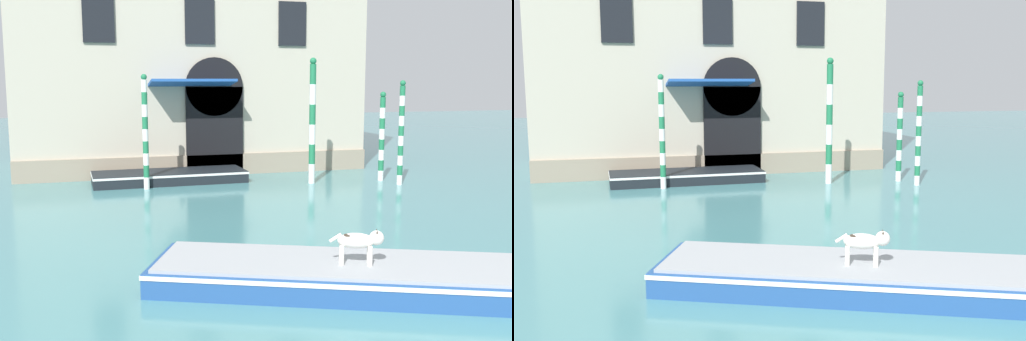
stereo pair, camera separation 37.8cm
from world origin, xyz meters
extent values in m
cube|color=#BCB29E|center=(0.29, 21.40, 7.14)|extent=(14.21, 6.00, 14.28)
cube|color=gray|center=(0.29, 18.35, 0.42)|extent=(14.21, 0.16, 0.84)
cube|color=black|center=(0.83, 18.34, 1.76)|extent=(2.30, 0.14, 3.53)
cylinder|color=black|center=(0.83, 18.34, 3.53)|extent=(2.30, 0.14, 2.30)
cube|color=black|center=(-3.50, 18.36, 6.04)|extent=(1.15, 0.10, 1.74)
cube|color=black|center=(0.29, 18.36, 6.04)|extent=(1.15, 0.10, 1.74)
cube|color=black|center=(4.08, 18.36, 6.04)|extent=(1.15, 0.10, 1.74)
cube|color=#1E4C99|center=(-0.15, 17.70, 3.69)|extent=(3.21, 1.40, 0.29)
cube|color=#234C8C|center=(0.75, 4.48, 0.23)|extent=(8.18, 5.11, 0.45)
cube|color=white|center=(0.75, 4.48, 0.39)|extent=(8.22, 5.15, 0.08)
cube|color=#9EA3A8|center=(0.75, 4.48, 0.48)|extent=(7.89, 4.86, 0.06)
cylinder|color=silver|center=(0.70, 4.49, 0.69)|extent=(0.09, 0.09, 0.35)
cylinder|color=silver|center=(0.62, 4.30, 0.69)|extent=(0.09, 0.09, 0.35)
cylinder|color=silver|center=(0.23, 4.68, 0.69)|extent=(0.09, 0.09, 0.35)
cylinder|color=silver|center=(0.16, 4.50, 0.69)|extent=(0.09, 0.09, 0.35)
ellipsoid|color=silver|center=(0.43, 4.49, 0.95)|extent=(0.72, 0.51, 0.28)
ellipsoid|color=#382D23|center=(0.33, 4.53, 1.02)|extent=(0.34, 0.29, 0.10)
sphere|color=silver|center=(0.76, 4.35, 1.01)|extent=(0.26, 0.26, 0.26)
cone|color=#382D23|center=(0.79, 4.42, 1.11)|extent=(0.08, 0.08, 0.11)
cone|color=#382D23|center=(0.73, 4.29, 1.11)|extent=(0.08, 0.08, 0.11)
cylinder|color=silver|center=(0.09, 4.63, 0.99)|extent=(0.24, 0.15, 0.19)
cube|color=black|center=(-1.17, 17.09, 0.21)|extent=(5.66, 2.03, 0.43)
cube|color=white|center=(-1.17, 17.09, 0.37)|extent=(5.69, 2.06, 0.08)
cube|color=#9EA3A8|center=(-1.17, 17.09, 0.19)|extent=(3.12, 1.49, 0.39)
cylinder|color=white|center=(6.84, 14.29, 0.18)|extent=(0.19, 0.19, 0.36)
cylinder|color=#1E7247|center=(6.84, 14.29, 0.54)|extent=(0.19, 0.19, 0.36)
cylinder|color=white|center=(6.84, 14.29, 0.90)|extent=(0.19, 0.19, 0.36)
cylinder|color=#1E7247|center=(6.84, 14.29, 1.26)|extent=(0.19, 0.19, 0.36)
cylinder|color=white|center=(6.84, 14.29, 1.62)|extent=(0.19, 0.19, 0.36)
cylinder|color=#1E7247|center=(6.84, 14.29, 1.98)|extent=(0.19, 0.19, 0.36)
cylinder|color=white|center=(6.84, 14.29, 2.34)|extent=(0.19, 0.19, 0.36)
cylinder|color=#1E7247|center=(6.84, 14.29, 2.70)|extent=(0.19, 0.19, 0.36)
cylinder|color=white|center=(6.84, 14.29, 3.06)|extent=(0.19, 0.19, 0.36)
cylinder|color=#1E7247|center=(6.84, 14.29, 3.42)|extent=(0.19, 0.19, 0.36)
sphere|color=#1E7247|center=(6.84, 14.29, 3.68)|extent=(0.20, 0.20, 0.20)
cylinder|color=white|center=(3.87, 15.46, 0.36)|extent=(0.23, 0.23, 0.73)
cylinder|color=#1E7247|center=(3.87, 15.46, 1.09)|extent=(0.23, 0.23, 0.73)
cylinder|color=white|center=(3.87, 15.46, 1.82)|extent=(0.23, 0.23, 0.73)
cylinder|color=#1E7247|center=(3.87, 15.46, 2.55)|extent=(0.23, 0.23, 0.73)
cylinder|color=white|center=(3.87, 15.46, 3.28)|extent=(0.23, 0.23, 0.73)
cylinder|color=#1E7247|center=(3.87, 15.46, 4.00)|extent=(0.23, 0.23, 0.73)
sphere|color=#1E7247|center=(3.87, 15.46, 4.47)|extent=(0.24, 0.24, 0.24)
cylinder|color=white|center=(-2.13, 15.94, 0.21)|extent=(0.20, 0.20, 0.42)
cylinder|color=#1E7247|center=(-2.13, 15.94, 0.63)|extent=(0.20, 0.20, 0.42)
cylinder|color=white|center=(-2.13, 15.94, 1.06)|extent=(0.20, 0.20, 0.42)
cylinder|color=#1E7247|center=(-2.13, 15.94, 1.48)|extent=(0.20, 0.20, 0.42)
cylinder|color=white|center=(-2.13, 15.94, 1.90)|extent=(0.20, 0.20, 0.42)
cylinder|color=#1E7247|center=(-2.13, 15.94, 2.33)|extent=(0.20, 0.20, 0.42)
cylinder|color=white|center=(-2.13, 15.94, 2.75)|extent=(0.20, 0.20, 0.42)
cylinder|color=#1E7247|center=(-2.13, 15.94, 3.17)|extent=(0.20, 0.20, 0.42)
cylinder|color=white|center=(-2.13, 15.94, 3.59)|extent=(0.20, 0.20, 0.42)
sphere|color=#1E7247|center=(-2.13, 15.94, 3.89)|extent=(0.21, 0.21, 0.21)
cylinder|color=white|center=(6.60, 15.27, 0.20)|extent=(0.21, 0.21, 0.40)
cylinder|color=#1E7247|center=(6.60, 15.27, 0.59)|extent=(0.21, 0.21, 0.40)
cylinder|color=white|center=(6.60, 15.27, 0.99)|extent=(0.21, 0.21, 0.40)
cylinder|color=#1E7247|center=(6.60, 15.27, 1.39)|extent=(0.21, 0.21, 0.40)
cylinder|color=white|center=(6.60, 15.27, 1.78)|extent=(0.21, 0.21, 0.40)
cylinder|color=#1E7247|center=(6.60, 15.27, 2.18)|extent=(0.21, 0.21, 0.40)
cylinder|color=white|center=(6.60, 15.27, 2.57)|extent=(0.21, 0.21, 0.40)
cylinder|color=#1E7247|center=(6.60, 15.27, 2.97)|extent=(0.21, 0.21, 0.40)
sphere|color=#1E7247|center=(6.60, 15.27, 3.26)|extent=(0.22, 0.22, 0.22)
camera|label=1|loc=(-4.16, -4.99, 3.78)|focal=42.00mm
camera|label=2|loc=(-3.80, -5.09, 3.78)|focal=42.00mm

